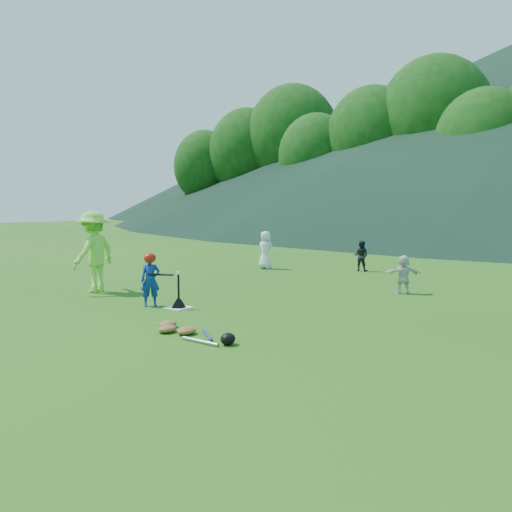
{
  "coord_description": "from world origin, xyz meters",
  "views": [
    {
      "loc": [
        7.78,
        -6.79,
        2.1
      ],
      "look_at": [
        0.0,
        2.5,
        0.9
      ],
      "focal_mm": 35.0,
      "sensor_mm": 36.0,
      "label": 1
    }
  ],
  "objects_px": {
    "adult_coach": "(94,252)",
    "equipment_pile": "(186,331)",
    "home_plate": "(179,308)",
    "batting_tee": "(179,302)",
    "fielder_a": "(266,250)",
    "fielder_b": "(361,256)",
    "fielder_d": "(403,274)",
    "batter_child": "(150,280)"
  },
  "relations": [
    {
      "from": "adult_coach",
      "to": "fielder_b",
      "type": "bearing_deg",
      "value": 141.55
    },
    {
      "from": "adult_coach",
      "to": "batting_tee",
      "type": "bearing_deg",
      "value": 73.48
    },
    {
      "from": "batter_child",
      "to": "fielder_d",
      "type": "height_order",
      "value": "batter_child"
    },
    {
      "from": "fielder_a",
      "to": "batting_tee",
      "type": "height_order",
      "value": "fielder_a"
    },
    {
      "from": "adult_coach",
      "to": "fielder_a",
      "type": "xyz_separation_m",
      "value": [
        0.34,
        6.31,
        -0.36
      ]
    },
    {
      "from": "batting_tee",
      "to": "equipment_pile",
      "type": "xyz_separation_m",
      "value": [
        1.73,
        -1.36,
        -0.06
      ]
    },
    {
      "from": "fielder_a",
      "to": "fielder_b",
      "type": "height_order",
      "value": "fielder_a"
    },
    {
      "from": "batter_child",
      "to": "batting_tee",
      "type": "xyz_separation_m",
      "value": [
        0.61,
        0.25,
        -0.43
      ]
    },
    {
      "from": "home_plate",
      "to": "batter_child",
      "type": "distance_m",
      "value": 0.85
    },
    {
      "from": "home_plate",
      "to": "batting_tee",
      "type": "xyz_separation_m",
      "value": [
        0.0,
        0.0,
        0.12
      ]
    },
    {
      "from": "batter_child",
      "to": "fielder_b",
      "type": "height_order",
      "value": "batter_child"
    },
    {
      "from": "home_plate",
      "to": "fielder_d",
      "type": "bearing_deg",
      "value": 58.69
    },
    {
      "from": "batting_tee",
      "to": "batter_child",
      "type": "bearing_deg",
      "value": -157.8
    },
    {
      "from": "adult_coach",
      "to": "fielder_d",
      "type": "xyz_separation_m",
      "value": [
        5.93,
        4.69,
        -0.53
      ]
    },
    {
      "from": "home_plate",
      "to": "fielder_a",
      "type": "xyz_separation_m",
      "value": [
        -2.75,
        6.29,
        0.63
      ]
    },
    {
      "from": "adult_coach",
      "to": "equipment_pile",
      "type": "bearing_deg",
      "value": 57.56
    },
    {
      "from": "fielder_a",
      "to": "fielder_b",
      "type": "relative_size",
      "value": 1.29
    },
    {
      "from": "fielder_a",
      "to": "equipment_pile",
      "type": "relative_size",
      "value": 0.71
    },
    {
      "from": "batter_child",
      "to": "equipment_pile",
      "type": "height_order",
      "value": "batter_child"
    },
    {
      "from": "home_plate",
      "to": "adult_coach",
      "type": "relative_size",
      "value": 0.23
    },
    {
      "from": "batter_child",
      "to": "fielder_d",
      "type": "bearing_deg",
      "value": -3.61
    },
    {
      "from": "home_plate",
      "to": "batting_tee",
      "type": "relative_size",
      "value": 0.66
    },
    {
      "from": "fielder_a",
      "to": "batting_tee",
      "type": "relative_size",
      "value": 1.88
    },
    {
      "from": "equipment_pile",
      "to": "adult_coach",
      "type": "bearing_deg",
      "value": 164.46
    },
    {
      "from": "batter_child",
      "to": "batting_tee",
      "type": "relative_size",
      "value": 1.63
    },
    {
      "from": "adult_coach",
      "to": "equipment_pile",
      "type": "relative_size",
      "value": 1.11
    },
    {
      "from": "batting_tee",
      "to": "fielder_d",
      "type": "bearing_deg",
      "value": 58.69
    },
    {
      "from": "batter_child",
      "to": "equipment_pile",
      "type": "relative_size",
      "value": 0.62
    },
    {
      "from": "batter_child",
      "to": "fielder_a",
      "type": "distance_m",
      "value": 6.88
    },
    {
      "from": "fielder_a",
      "to": "equipment_pile",
      "type": "height_order",
      "value": "fielder_a"
    },
    {
      "from": "fielder_b",
      "to": "equipment_pile",
      "type": "bearing_deg",
      "value": 91.53
    },
    {
      "from": "fielder_d",
      "to": "batting_tee",
      "type": "bearing_deg",
      "value": 20.52
    },
    {
      "from": "home_plate",
      "to": "adult_coach",
      "type": "height_order",
      "value": "adult_coach"
    },
    {
      "from": "home_plate",
      "to": "adult_coach",
      "type": "distance_m",
      "value": 3.24
    },
    {
      "from": "batting_tee",
      "to": "fielder_a",
      "type": "bearing_deg",
      "value": 113.62
    },
    {
      "from": "fielder_b",
      "to": "batting_tee",
      "type": "bearing_deg",
      "value": 80.84
    },
    {
      "from": "fielder_b",
      "to": "batting_tee",
      "type": "distance_m",
      "value": 7.85
    },
    {
      "from": "batting_tee",
      "to": "home_plate",
      "type": "bearing_deg",
      "value": 0.0
    },
    {
      "from": "home_plate",
      "to": "batter_child",
      "type": "xyz_separation_m",
      "value": [
        -0.61,
        -0.25,
        0.55
      ]
    },
    {
      "from": "fielder_d",
      "to": "batting_tee",
      "type": "height_order",
      "value": "fielder_d"
    },
    {
      "from": "home_plate",
      "to": "adult_coach",
      "type": "bearing_deg",
      "value": -179.62
    },
    {
      "from": "adult_coach",
      "to": "batting_tee",
      "type": "height_order",
      "value": "adult_coach"
    }
  ]
}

